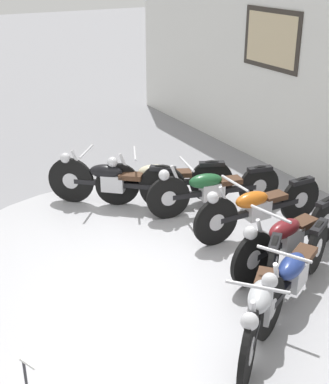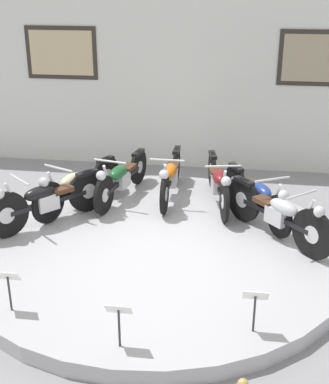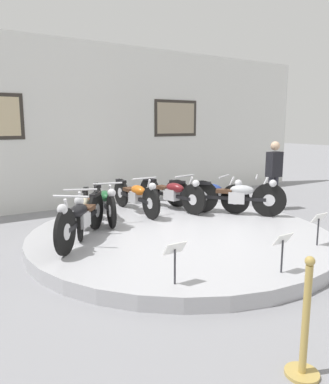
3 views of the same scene
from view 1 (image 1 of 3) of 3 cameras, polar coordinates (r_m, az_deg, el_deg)
name	(u,v)px [view 1 (image 1 of 3)]	position (r m, az deg, el deg)	size (l,w,h in m)	color
ground_plane	(147,279)	(6.43, -1.87, -9.23)	(60.00, 60.00, 0.00)	gray
display_platform	(147,272)	(6.38, -1.88, -8.48)	(5.16, 5.16, 0.20)	#ADADB2
motorcycle_black	(113,180)	(7.59, -5.48, 1.32)	(1.36, 1.57, 0.81)	black
motorcycle_cream	(162,179)	(7.64, -0.29, 1.45)	(0.88, 1.82, 0.79)	black
motorcycle_green	(212,188)	(7.40, 5.07, 0.48)	(0.59, 1.93, 0.78)	black
motorcycle_orange	(257,206)	(6.93, 9.87, -1.48)	(0.54, 1.98, 0.79)	black
motorcycle_maroon	(289,235)	(6.31, 13.13, -4.49)	(0.57, 1.95, 0.79)	black
motorcycle_blue	(294,271)	(5.66, 13.66, -8.21)	(0.96, 1.77, 0.78)	black
motorcycle_silver	(262,301)	(5.12, 10.31, -11.34)	(1.39, 1.55, 0.82)	black
info_placard_front_right	(23,361)	(4.61, -14.83, -17.06)	(0.26, 0.11, 0.51)	#333338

